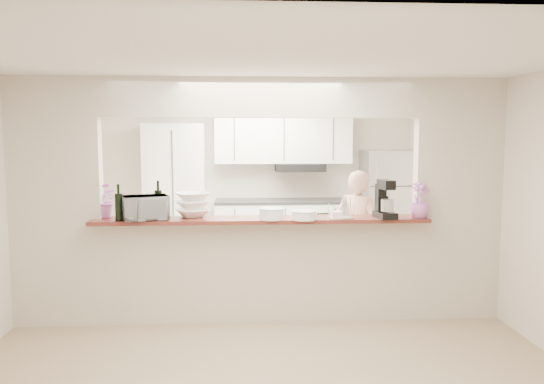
{
  "coord_description": "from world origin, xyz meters",
  "views": [
    {
      "loc": [
        -0.2,
        -5.37,
        1.91
      ],
      "look_at": [
        0.13,
        0.3,
        1.32
      ],
      "focal_mm": 35.0,
      "sensor_mm": 36.0,
      "label": 1
    }
  ],
  "objects": [
    {
      "name": "plate_stack_a",
      "position": [
        0.1,
        -0.15,
        1.15
      ],
      "size": [
        0.25,
        0.25,
        0.11
      ],
      "color": "white",
      "rests_on": "bar_counter"
    },
    {
      "name": "plate_stack_b",
      "position": [
        0.42,
        -0.19,
        1.14
      ],
      "size": [
        0.26,
        0.26,
        0.09
      ],
      "color": "white",
      "rests_on": "bar_counter"
    },
    {
      "name": "partition",
      "position": [
        0.0,
        0.0,
        1.48
      ],
      "size": [
        5.0,
        0.15,
        2.5
      ],
      "color": "beige",
      "rests_on": "floor"
    },
    {
      "name": "tile_overlay",
      "position": [
        0.0,
        1.55,
        0.01
      ],
      "size": [
        5.0,
        2.9,
        0.01
      ],
      "primitive_type": "cube",
      "color": "beige",
      "rests_on": "floor"
    },
    {
      "name": "toaster_oven",
      "position": [
        -1.15,
        -0.1,
        1.21
      ],
      "size": [
        0.51,
        0.42,
        0.24
      ],
      "primitive_type": "imported",
      "rotation": [
        0.0,
        0.0,
        0.33
      ],
      "color": "#A0A1A5",
      "rests_on": "bar_counter"
    },
    {
      "name": "kitchen_cabinets",
      "position": [
        -0.19,
        2.72,
        0.97
      ],
      "size": [
        3.15,
        0.62,
        2.25
      ],
      "color": "white",
      "rests_on": "floor"
    },
    {
      "name": "serving_bowls",
      "position": [
        -0.7,
        0.05,
        1.21
      ],
      "size": [
        0.44,
        0.44,
        0.25
      ],
      "primitive_type": "imported",
      "rotation": [
        0.0,
        0.0,
        0.43
      ],
      "color": "white",
      "rests_on": "bar_counter"
    },
    {
      "name": "bar_counter",
      "position": [
        0.0,
        -0.0,
        0.58
      ],
      "size": [
        3.4,
        0.38,
        1.09
      ],
      "color": "beige",
      "rests_on": "floor"
    },
    {
      "name": "floor",
      "position": [
        0.0,
        0.0,
        0.0
      ],
      "size": [
        6.0,
        6.0,
        0.0
      ],
      "primitive_type": "plane",
      "color": "tan",
      "rests_on": "ground"
    },
    {
      "name": "tan_bowl",
      "position": [
        0.4,
        -0.03,
        1.12
      ],
      "size": [
        0.13,
        0.13,
        0.06
      ],
      "primitive_type": "cylinder",
      "color": "beige",
      "rests_on": "bar_counter"
    },
    {
      "name": "person",
      "position": [
        1.2,
        0.86,
        0.75
      ],
      "size": [
        0.66,
        0.61,
        1.5
      ],
      "primitive_type": "imported",
      "rotation": [
        0.0,
        0.0,
        2.53
      ],
      "color": "tan",
      "rests_on": "floor"
    },
    {
      "name": "refrigerator",
      "position": [
        2.05,
        2.65,
        0.85
      ],
      "size": [
        0.75,
        0.7,
        1.7
      ],
      "primitive_type": "cube",
      "color": "#ACADB2",
      "rests_on": "floor"
    },
    {
      "name": "flower_right",
      "position": [
        1.6,
        -0.15,
        1.27
      ],
      "size": [
        0.25,
        0.25,
        0.36
      ],
      "primitive_type": "imported",
      "rotation": [
        0.0,
        0.0,
        0.24
      ],
      "color": "#B863B0",
      "rests_on": "bar_counter"
    },
    {
      "name": "utensil_caddy",
      "position": [
        0.8,
        -0.15,
        1.18
      ],
      "size": [
        0.26,
        0.19,
        0.22
      ],
      "color": "silver",
      "rests_on": "bar_counter"
    },
    {
      "name": "wine_bottle_a",
      "position": [
        -1.05,
        0.07,
        1.24
      ],
      "size": [
        0.07,
        0.07,
        0.37
      ],
      "color": "black",
      "rests_on": "bar_counter"
    },
    {
      "name": "stand_mixer",
      "position": [
        1.25,
        -0.14,
        1.26
      ],
      "size": [
        0.21,
        0.29,
        0.39
      ],
      "color": "black",
      "rests_on": "bar_counter"
    },
    {
      "name": "wine_bottle_b",
      "position": [
        -1.4,
        -0.15,
        1.23
      ],
      "size": [
        0.07,
        0.07,
        0.36
      ],
      "color": "black",
      "rests_on": "bar_counter"
    },
    {
      "name": "flower_left",
      "position": [
        -1.59,
        0.05,
        1.27
      ],
      "size": [
        0.41,
        0.39,
        0.36
      ],
      "primitive_type": "imported",
      "rotation": [
        0.0,
        0.0,
        -0.41
      ],
      "color": "pink",
      "rests_on": "bar_counter"
    },
    {
      "name": "red_bowl",
      "position": [
        0.05,
        -0.03,
        1.12
      ],
      "size": [
        0.13,
        0.13,
        0.06
      ],
      "primitive_type": "cylinder",
      "color": "maroon",
      "rests_on": "bar_counter"
    }
  ]
}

